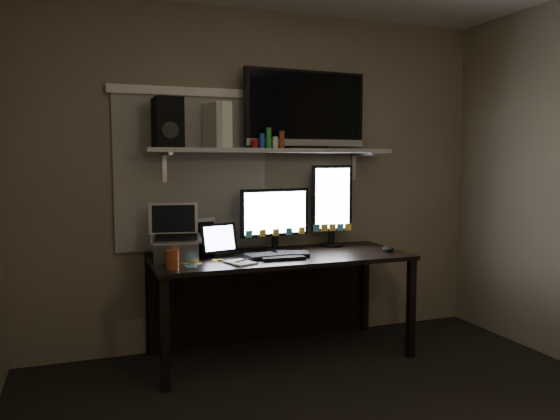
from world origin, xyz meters
name	(u,v)px	position (x,y,z in m)	size (l,w,h in m)	color
back_wall	(264,179)	(0.00, 1.80, 1.25)	(3.60, 3.60, 0.00)	#6F634F
window_blinds	(192,173)	(-0.55, 1.79, 1.30)	(1.10, 0.02, 1.10)	#B5B0A2
desk	(275,276)	(0.00, 1.55, 0.55)	(1.80, 0.75, 0.73)	black
wall_shelf	(271,151)	(0.00, 1.62, 1.46)	(1.80, 0.35, 0.03)	#A7A7A2
monitor_landscape	(275,219)	(0.01, 1.59, 0.96)	(0.53, 0.06, 0.47)	black
monitor_portrait	(332,205)	(0.51, 1.66, 1.05)	(0.32, 0.06, 0.64)	black
keyboard	(278,255)	(-0.05, 1.35, 0.74)	(0.45, 0.18, 0.03)	black
mouse	(388,249)	(0.79, 1.29, 0.75)	(0.07, 0.11, 0.04)	black
notepad	(240,263)	(-0.36, 1.22, 0.74)	(0.14, 0.20, 0.01)	beige
tablet	(219,240)	(-0.43, 1.50, 0.85)	(0.27, 0.11, 0.23)	black
file_sorter	(199,237)	(-0.53, 1.65, 0.85)	(0.19, 0.09, 0.25)	black
laptop	(176,233)	(-0.73, 1.45, 0.92)	(0.33, 0.27, 0.37)	#B7B8BC
cup	(172,260)	(-0.80, 1.18, 0.79)	(0.08, 0.08, 0.12)	brown
sticky_notes	(204,263)	(-0.58, 1.30, 0.73)	(0.28, 0.20, 0.00)	yellow
tv	(305,110)	(0.29, 1.67, 1.77)	(0.96, 0.17, 0.58)	black
game_console	(217,125)	(-0.40, 1.65, 1.64)	(0.08, 0.27, 0.32)	silver
speaker	(168,123)	(-0.75, 1.61, 1.65)	(0.18, 0.22, 0.33)	black
bottles	(269,138)	(-0.04, 1.57, 1.56)	(0.24, 0.05, 0.15)	#A50F0C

